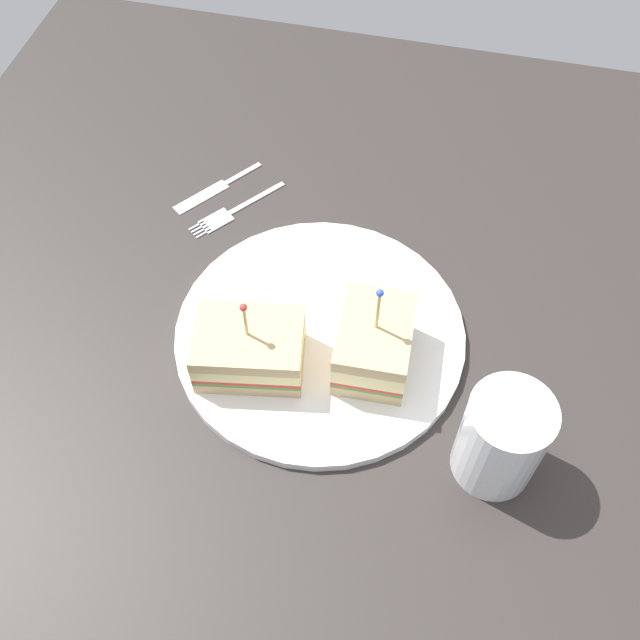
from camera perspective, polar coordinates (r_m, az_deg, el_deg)
The scene contains 7 objects.
ground_plane at distance 76.72cm, azimuth 0.00°, elevation -1.73°, with size 102.40×102.40×2.00cm, color #2D2826.
plate at distance 75.43cm, azimuth 0.00°, elevation -1.09°, with size 29.34×29.34×1.09cm, color white.
sandwich_half_front at distance 71.10cm, azimuth -5.44°, elevation -2.21°, with size 11.38×9.00×9.73cm.
sandwich_half_back at distance 70.85cm, azimuth 4.19°, elevation -1.82°, with size 7.20×9.56×11.38cm.
drink_glass at distance 67.06cm, azimuth 13.66°, elevation -9.10°, with size 7.43×7.43×10.34cm.
fork at distance 86.76cm, azimuth -7.07°, elevation 8.11°, with size 8.85×10.69×0.35cm.
knife at distance 89.65cm, azimuth -8.12°, elevation 9.91°, with size 8.16×10.27×0.35cm.
Camera 1 is at (9.45, -40.36, 63.56)cm, focal length 41.70 mm.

